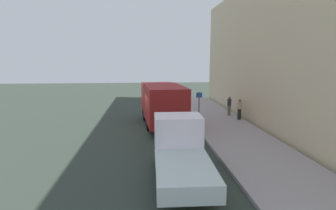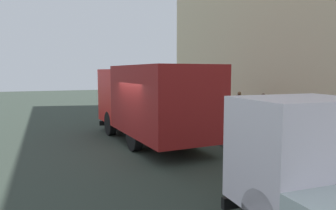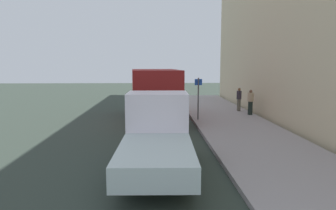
{
  "view_description": "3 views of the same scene",
  "coord_description": "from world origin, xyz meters",
  "px_view_note": "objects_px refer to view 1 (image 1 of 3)",
  "views": [
    {
      "loc": [
        -0.72,
        -18.67,
        4.96
      ],
      "look_at": [
        1.06,
        0.94,
        1.63
      ],
      "focal_mm": 28.84,
      "sensor_mm": 36.0,
      "label": 1
    },
    {
      "loc": [
        -3.42,
        -11.13,
        2.92
      ],
      "look_at": [
        1.51,
        1.48,
        1.48
      ],
      "focal_mm": 33.89,
      "sensor_mm": 36.0,
      "label": 2
    },
    {
      "loc": [
        0.75,
        -17.88,
        3.46
      ],
      "look_at": [
        1.47,
        -0.02,
        1.11
      ],
      "focal_mm": 33.3,
      "sensor_mm": 36.0,
      "label": 3
    }
  ],
  "objects_px": {
    "small_flatbed_truck": "(180,151)",
    "street_sign_post": "(199,106)",
    "pedestrian_standing": "(239,109)",
    "large_utility_truck": "(162,102)",
    "pedestrian_walking": "(229,105)"
  },
  "relations": [
    {
      "from": "pedestrian_walking",
      "to": "street_sign_post",
      "type": "xyz_separation_m",
      "value": [
        -3.36,
        -3.32,
        0.61
      ]
    },
    {
      "from": "pedestrian_standing",
      "to": "street_sign_post",
      "type": "distance_m",
      "value": 4.06
    },
    {
      "from": "pedestrian_walking",
      "to": "pedestrian_standing",
      "type": "height_order",
      "value": "pedestrian_standing"
    },
    {
      "from": "pedestrian_walking",
      "to": "pedestrian_standing",
      "type": "distance_m",
      "value": 1.71
    },
    {
      "from": "large_utility_truck",
      "to": "pedestrian_walking",
      "type": "height_order",
      "value": "large_utility_truck"
    },
    {
      "from": "large_utility_truck",
      "to": "street_sign_post",
      "type": "distance_m",
      "value": 2.78
    },
    {
      "from": "street_sign_post",
      "to": "small_flatbed_truck",
      "type": "bearing_deg",
      "value": -106.8
    },
    {
      "from": "small_flatbed_truck",
      "to": "pedestrian_walking",
      "type": "bearing_deg",
      "value": 64.81
    },
    {
      "from": "large_utility_truck",
      "to": "pedestrian_walking",
      "type": "xyz_separation_m",
      "value": [
        6.01,
        2.5,
        -0.76
      ]
    },
    {
      "from": "small_flatbed_truck",
      "to": "pedestrian_walking",
      "type": "distance_m",
      "value": 13.0
    },
    {
      "from": "pedestrian_walking",
      "to": "street_sign_post",
      "type": "height_order",
      "value": "street_sign_post"
    },
    {
      "from": "large_utility_truck",
      "to": "street_sign_post",
      "type": "relative_size",
      "value": 3.09
    },
    {
      "from": "pedestrian_standing",
      "to": "large_utility_truck",
      "type": "bearing_deg",
      "value": 91.38
    },
    {
      "from": "large_utility_truck",
      "to": "pedestrian_standing",
      "type": "bearing_deg",
      "value": 3.0
    },
    {
      "from": "small_flatbed_truck",
      "to": "street_sign_post",
      "type": "bearing_deg",
      "value": 74.79
    }
  ]
}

